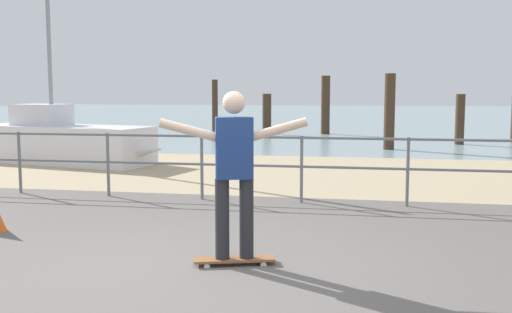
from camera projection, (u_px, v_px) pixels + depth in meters
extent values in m
cube|color=#605B56|center=(173.00, 308.00, 4.85)|extent=(24.00, 10.00, 0.04)
cube|color=tan|center=(294.00, 173.00, 12.67)|extent=(24.00, 6.00, 0.04)
cube|color=#849EA3|center=(346.00, 116.00, 40.02)|extent=(72.00, 50.00, 0.04)
cylinder|color=slate|center=(20.00, 163.00, 10.06)|extent=(0.05, 0.05, 1.05)
cylinder|color=slate|center=(108.00, 165.00, 9.77)|extent=(0.05, 0.05, 1.05)
cylinder|color=slate|center=(202.00, 168.00, 9.48)|extent=(0.05, 0.05, 1.05)
cylinder|color=slate|center=(301.00, 170.00, 9.19)|extent=(0.05, 0.05, 1.05)
cylinder|color=slate|center=(408.00, 173.00, 8.90)|extent=(0.05, 0.05, 1.05)
cylinder|color=slate|center=(202.00, 136.00, 9.43)|extent=(12.61, 0.04, 0.04)
cylinder|color=slate|center=(202.00, 164.00, 9.48)|extent=(12.61, 0.04, 0.04)
cube|color=silver|center=(63.00, 145.00, 14.22)|extent=(4.60, 2.34, 0.90)
cone|color=silver|center=(141.00, 148.00, 13.35)|extent=(1.24, 0.99, 0.77)
cylinder|color=gray|center=(48.00, 22.00, 14.02)|extent=(0.10, 0.10, 4.83)
cube|color=silver|center=(42.00, 115.00, 14.38)|extent=(1.37, 1.14, 0.50)
cube|color=brown|center=(235.00, 259.00, 5.98)|extent=(0.82, 0.43, 0.02)
cylinder|color=silver|center=(261.00, 260.00, 6.09)|extent=(0.07, 0.05, 0.06)
cylinder|color=silver|center=(263.00, 265.00, 5.93)|extent=(0.07, 0.05, 0.06)
cylinder|color=silver|center=(206.00, 262.00, 6.03)|extent=(0.07, 0.05, 0.06)
cylinder|color=silver|center=(207.00, 267.00, 5.87)|extent=(0.07, 0.05, 0.06)
cylinder|color=#26262B|center=(246.00, 218.00, 5.94)|extent=(0.14, 0.14, 0.80)
cylinder|color=#26262B|center=(222.00, 219.00, 5.92)|extent=(0.14, 0.14, 0.80)
cube|color=navy|center=(234.00, 148.00, 5.85)|extent=(0.40, 0.30, 0.60)
sphere|color=beige|center=(234.00, 103.00, 5.80)|extent=(0.22, 0.22, 0.22)
cylinder|color=beige|center=(279.00, 129.00, 5.88)|extent=(0.56, 0.25, 0.23)
cylinder|color=beige|center=(188.00, 130.00, 5.78)|extent=(0.56, 0.25, 0.23)
cylinder|color=#422D1E|center=(215.00, 106.00, 24.41)|extent=(0.24, 0.24, 2.14)
cylinder|color=#422D1E|center=(267.00, 114.00, 23.42)|extent=(0.34, 0.34, 1.58)
cylinder|color=#422D1E|center=(325.00, 105.00, 23.33)|extent=(0.34, 0.34, 2.28)
cylinder|color=#422D1E|center=(389.00, 112.00, 17.34)|extent=(0.31, 0.31, 2.21)
cylinder|color=#422D1E|center=(460.00, 120.00, 18.98)|extent=(0.29, 0.29, 1.61)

